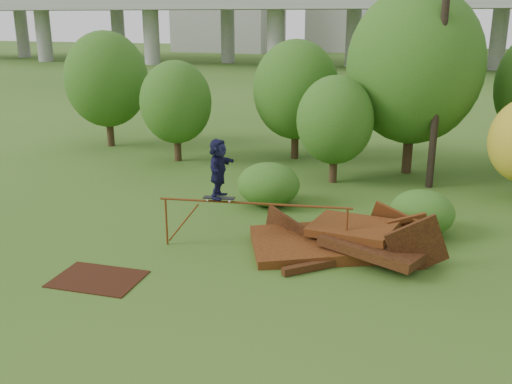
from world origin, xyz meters
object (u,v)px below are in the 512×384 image
(flat_plate, at_px, (98,279))
(utility_pole, at_px, (441,54))
(skater, at_px, (218,168))
(scrap_pile, at_px, (340,242))

(flat_plate, distance_m, utility_pole, 14.51)
(utility_pole, bearing_deg, skater, -122.87)
(scrap_pile, bearing_deg, utility_pole, 74.72)
(skater, bearing_deg, utility_pole, -37.63)
(scrap_pile, height_order, utility_pole, utility_pole)
(scrap_pile, xyz_separation_m, utility_pole, (2.08, 7.59, 4.78))
(scrap_pile, height_order, flat_plate, scrap_pile)
(skater, xyz_separation_m, flat_plate, (-2.15, -2.93, -2.36))
(scrap_pile, bearing_deg, skater, -166.97)
(flat_plate, bearing_deg, utility_pole, 56.21)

